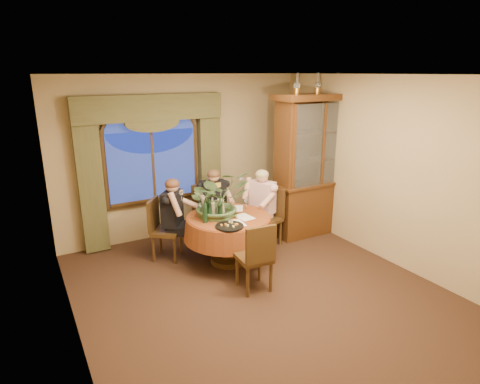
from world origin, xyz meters
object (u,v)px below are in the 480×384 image
wine_bottle_3 (210,210)px  stoneware_vase (221,207)px  olive_bowl (232,215)px  centerpiece_plant (218,176)px  chair_right (266,218)px  chair_back_right (208,214)px  wine_bottle_2 (212,208)px  oil_lamp_center (318,83)px  chair_back (167,230)px  oil_lamp_left (297,84)px  china_cabinet (313,166)px  oil_lamp_right (337,83)px  wine_bottle_1 (205,212)px  dining_table (229,239)px  chair_front_left (254,256)px  wine_bottle_4 (220,209)px  person_pink (262,207)px  person_back (173,219)px  person_scarf (214,205)px  wine_bottle_0 (207,204)px

wine_bottle_3 → stoneware_vase: bearing=28.6°
stoneware_vase → olive_bowl: size_ratio=1.51×
centerpiece_plant → olive_bowl: size_ratio=6.20×
chair_right → chair_back_right: same height
olive_bowl → wine_bottle_2: bearing=167.0°
oil_lamp_center → chair_right: 2.41m
chair_back_right → chair_back: 0.91m
oil_lamp_left → chair_right: bearing=-170.3°
china_cabinet → chair_back_right: (-1.82, 0.56, -0.76)m
oil_lamp_right → wine_bottle_3: 3.19m
chair_back → wine_bottle_1: wine_bottle_1 is taller
dining_table → olive_bowl: olive_bowl is taller
chair_front_left → wine_bottle_4: wine_bottle_4 is taller
chair_front_left → wine_bottle_4: bearing=101.6°
chair_right → china_cabinet: bearing=-100.9°
chair_right → chair_back: same height
dining_table → chair_front_left: size_ratio=1.41×
chair_back → wine_bottle_4: (0.61, -0.66, 0.44)m
oil_lamp_left → wine_bottle_3: bearing=-167.6°
chair_back_right → wine_bottle_4: bearing=80.7°
china_cabinet → wine_bottle_1: bearing=-169.6°
china_cabinet → person_pink: 1.21m
dining_table → chair_back_right: bearing=85.1°
oil_lamp_left → olive_bowl: size_ratio=2.04×
person_pink → olive_bowl: size_ratio=7.81×
person_back → person_pink: bearing=122.4°
olive_bowl → wine_bottle_1: bearing=-177.4°
person_back → oil_lamp_left: bearing=124.6°
chair_back_right → person_scarf: person_scarf is taller
china_cabinet → oil_lamp_center: bearing=0.0°
china_cabinet → wine_bottle_4: china_cabinet is taller
stoneware_vase → wine_bottle_3: 0.28m
dining_table → oil_lamp_right: bearing=8.8°
dining_table → oil_lamp_center: size_ratio=3.99×
china_cabinet → wine_bottle_0: bearing=-176.2°
person_back → person_scarf: (0.85, 0.28, -0.01)m
chair_back_right → wine_bottle_0: (-0.33, -0.70, 0.44)m
person_pink → stoneware_vase: size_ratio=5.17×
wine_bottle_0 → stoneware_vase: bearing=-34.5°
chair_back_right → stoneware_vase: 0.92m
chair_back → wine_bottle_0: size_ratio=2.91×
chair_right → wine_bottle_1: 1.38m
oil_lamp_left → wine_bottle_2: size_ratio=1.03×
person_pink → olive_bowl: bearing=93.4°
oil_lamp_left → wine_bottle_3: oil_lamp_left is taller
chair_back → wine_bottle_3: bearing=72.9°
chair_front_left → centerpiece_plant: (-0.02, 1.00, 0.87)m
oil_lamp_left → centerpiece_plant: (-1.57, -0.23, -1.29)m
person_scarf → oil_lamp_center: bearing=175.2°
chair_back_right → wine_bottle_2: 1.05m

